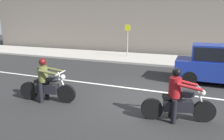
# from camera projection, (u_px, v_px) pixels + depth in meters

# --- Properties ---
(ground_plane) EXTENTS (80.00, 80.00, 0.00)m
(ground_plane) POSITION_uv_depth(u_px,v_px,m) (143.00, 98.00, 7.65)
(ground_plane) COLOR #262626
(sidewalk_slab) EXTENTS (40.00, 4.40, 0.14)m
(sidewalk_slab) POSITION_uv_depth(u_px,v_px,m) (169.00, 60.00, 14.84)
(sidewalk_slab) COLOR #A8A399
(sidewalk_slab) RESTS_ON ground_plane
(lane_marking_stripe) EXTENTS (18.00, 0.14, 0.01)m
(lane_marking_stripe) POSITION_uv_depth(u_px,v_px,m) (130.00, 88.00, 8.74)
(lane_marking_stripe) COLOR silver
(lane_marking_stripe) RESTS_ON ground_plane
(motorcycle_with_rider_crimson) EXTENTS (2.05, 0.84, 1.56)m
(motorcycle_with_rider_crimson) POSITION_uv_depth(u_px,v_px,m) (178.00, 100.00, 5.75)
(motorcycle_with_rider_crimson) COLOR black
(motorcycle_with_rider_crimson) RESTS_ON ground_plane
(motorcycle_with_rider_olive) EXTENTS (2.13, 0.75, 1.57)m
(motorcycle_with_rider_olive) POSITION_uv_depth(u_px,v_px,m) (46.00, 84.00, 7.19)
(motorcycle_with_rider_olive) COLOR black
(motorcycle_with_rider_olive) RESTS_ON ground_plane
(parked_hatchback_cobalt_blue) EXTENTS (3.61, 1.76, 1.80)m
(parked_hatchback_cobalt_blue) POSITION_uv_depth(u_px,v_px,m) (217.00, 64.00, 9.26)
(parked_hatchback_cobalt_blue) COLOR navy
(parked_hatchback_cobalt_blue) RESTS_ON ground_plane
(street_sign_post) EXTENTS (0.44, 0.08, 2.49)m
(street_sign_post) POSITION_uv_depth(u_px,v_px,m) (128.00, 37.00, 15.79)
(street_sign_post) COLOR gray
(street_sign_post) RESTS_ON sidewalk_slab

